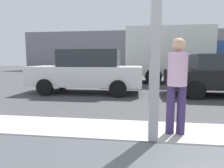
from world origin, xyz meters
name	(u,v)px	position (x,y,z in m)	size (l,w,h in m)	color
ground_plane	(139,89)	(0.00, 8.00, 0.00)	(60.00, 60.00, 0.00)	#424244
sidewalk_strip	(142,156)	(0.00, 1.60, 0.05)	(16.00, 2.80, 0.10)	#B2ADA3
building_facade_far	(139,51)	(0.00, 22.49, 2.36)	(28.00, 1.20, 4.71)	gray
parked_car_white	(87,71)	(-2.15, 6.82, 0.89)	(4.54, 1.93, 1.76)	silver
box_truck	(178,54)	(2.28, 10.89, 1.70)	(6.48, 2.44, 3.18)	silver
pedestrian	(177,80)	(0.57, 2.37, 1.04)	(0.32, 0.32, 1.63)	#322654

